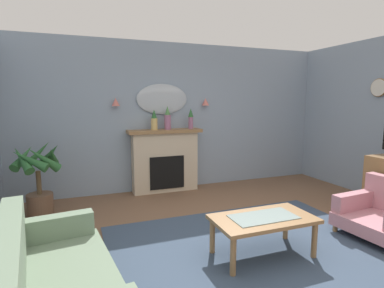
% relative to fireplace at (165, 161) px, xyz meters
% --- Properties ---
extents(floor, '(6.99, 6.84, 0.10)m').
position_rel_fireplace_xyz_m(floor, '(0.33, -2.75, -0.62)').
color(floor, brown).
rests_on(floor, ground).
extents(wall_back, '(6.99, 0.10, 2.75)m').
position_rel_fireplace_xyz_m(wall_back, '(0.33, 0.22, 0.80)').
color(wall_back, '#8C9EB2').
rests_on(wall_back, ground).
extents(patterned_rug, '(3.20, 2.40, 0.01)m').
position_rel_fireplace_xyz_m(patterned_rug, '(0.33, -2.55, -0.56)').
color(patterned_rug, '#38475B').
rests_on(patterned_rug, ground).
extents(fireplace, '(1.36, 0.36, 1.16)m').
position_rel_fireplace_xyz_m(fireplace, '(0.00, 0.00, 0.00)').
color(fireplace, beige).
rests_on(fireplace, ground).
extents(mantel_vase_right, '(0.12, 0.12, 0.37)m').
position_rel_fireplace_xyz_m(mantel_vase_right, '(-0.20, -0.03, 0.76)').
color(mantel_vase_right, tan).
rests_on(mantel_vase_right, fireplace).
extents(mantel_vase_left, '(0.12, 0.12, 0.43)m').
position_rel_fireplace_xyz_m(mantel_vase_left, '(0.05, -0.03, 0.79)').
color(mantel_vase_left, '#9E6084').
rests_on(mantel_vase_left, fireplace).
extents(mantel_vase_centre, '(0.10, 0.10, 0.38)m').
position_rel_fireplace_xyz_m(mantel_vase_centre, '(0.50, -0.03, 0.79)').
color(mantel_vase_centre, '#9E6084').
rests_on(mantel_vase_centre, fireplace).
extents(wall_mirror, '(0.96, 0.06, 0.56)m').
position_rel_fireplace_xyz_m(wall_mirror, '(-0.00, 0.14, 1.14)').
color(wall_mirror, '#B2BCC6').
extents(wall_sconce_left, '(0.14, 0.14, 0.14)m').
position_rel_fireplace_xyz_m(wall_sconce_left, '(-0.85, 0.09, 1.09)').
color(wall_sconce_left, '#D17066').
extents(wall_sconce_right, '(0.14, 0.14, 0.14)m').
position_rel_fireplace_xyz_m(wall_sconce_right, '(0.85, 0.09, 1.09)').
color(wall_sconce_right, '#D17066').
extents(wall_clock, '(0.04, 0.31, 0.31)m').
position_rel_fireplace_xyz_m(wall_clock, '(3.28, -1.62, 1.33)').
color(wall_clock, silver).
extents(coffee_table, '(1.10, 0.60, 0.45)m').
position_rel_fireplace_xyz_m(coffee_table, '(0.33, -2.72, -0.19)').
color(coffee_table, olive).
rests_on(coffee_table, ground).
extents(floral_couch, '(1.07, 1.80, 0.76)m').
position_rel_fireplace_xyz_m(floral_couch, '(-1.78, -2.91, -0.25)').
color(floral_couch, gray).
rests_on(floral_couch, ground).
extents(armchair_by_coffee_table, '(0.88, 0.87, 0.71)m').
position_rel_fireplace_xyz_m(armchair_by_coffee_table, '(2.02, -2.84, -0.27)').
color(armchair_by_coffee_table, '#B77A84').
rests_on(armchair_by_coffee_table, ground).
extents(potted_plant_tall_palm, '(0.73, 0.72, 1.11)m').
position_rel_fireplace_xyz_m(potted_plant_tall_palm, '(-2.07, -0.53, 0.02)').
color(potted_plant_tall_palm, brown).
rests_on(potted_plant_tall_palm, ground).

